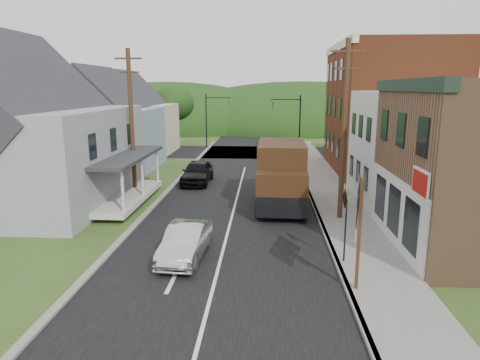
% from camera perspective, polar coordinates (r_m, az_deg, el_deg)
% --- Properties ---
extents(ground, '(120.00, 120.00, 0.00)m').
position_cam_1_polar(ground, '(19.22, -1.96, -8.19)').
color(ground, '#2D4719').
rests_on(ground, ground).
extents(road, '(9.00, 90.00, 0.02)m').
position_cam_1_polar(road, '(28.77, -0.11, -1.25)').
color(road, black).
rests_on(road, ground).
extents(cross_road, '(60.00, 9.00, 0.02)m').
position_cam_1_polar(cross_road, '(45.46, 1.20, 3.74)').
color(cross_road, black).
rests_on(cross_road, ground).
extents(sidewalk_right, '(2.80, 55.00, 0.15)m').
position_cam_1_polar(sidewalk_right, '(27.09, 12.19, -2.22)').
color(sidewalk_right, slate).
rests_on(sidewalk_right, ground).
extents(curb_right, '(0.20, 55.00, 0.15)m').
position_cam_1_polar(curb_right, '(26.91, 9.35, -2.20)').
color(curb_right, slate).
rests_on(curb_right, ground).
extents(curb_left, '(0.30, 55.00, 0.12)m').
position_cam_1_polar(curb_left, '(27.51, -10.09, -1.94)').
color(curb_left, slate).
rests_on(curb_left, ground).
extents(storefront_white, '(8.00, 7.00, 6.50)m').
position_cam_1_polar(storefront_white, '(27.39, 23.91, 3.94)').
color(storefront_white, silver).
rests_on(storefront_white, ground).
extents(storefront_red, '(8.00, 12.00, 10.00)m').
position_cam_1_polar(storefront_red, '(36.26, 18.96, 8.88)').
color(storefront_red, brown).
rests_on(storefront_red, ground).
extents(house_gray, '(10.20, 12.24, 8.35)m').
position_cam_1_polar(house_gray, '(27.69, -26.45, 5.84)').
color(house_gray, gray).
rests_on(house_gray, ground).
extents(house_blue, '(7.14, 8.16, 7.28)m').
position_cam_1_polar(house_blue, '(37.29, -16.68, 7.08)').
color(house_blue, '#7B90A9').
rests_on(house_blue, ground).
extents(house_cream, '(7.14, 8.16, 7.28)m').
position_cam_1_polar(house_cream, '(45.97, -13.45, 8.14)').
color(house_cream, beige).
rests_on(house_cream, ground).
extents(utility_pole_right, '(1.60, 0.26, 9.00)m').
position_cam_1_polar(utility_pole_right, '(21.87, 13.70, 6.51)').
color(utility_pole_right, '#472D19').
rests_on(utility_pole_right, ground).
extents(utility_pole_left, '(1.60, 0.26, 9.00)m').
position_cam_1_polar(utility_pole_left, '(27.28, -14.26, 7.55)').
color(utility_pole_left, '#472D19').
rests_on(utility_pole_left, ground).
extents(traffic_signal_right, '(2.87, 0.20, 6.00)m').
position_cam_1_polar(traffic_signal_right, '(41.61, 7.03, 8.07)').
color(traffic_signal_right, black).
rests_on(traffic_signal_right, ground).
extents(traffic_signal_left, '(2.87, 0.20, 6.00)m').
position_cam_1_polar(traffic_signal_left, '(48.89, -3.72, 8.74)').
color(traffic_signal_left, black).
rests_on(traffic_signal_left, ground).
extents(tree_left_b, '(4.80, 4.80, 6.94)m').
position_cam_1_polar(tree_left_b, '(35.35, -28.86, 7.78)').
color(tree_left_b, '#382616').
rests_on(tree_left_b, ground).
extents(tree_left_c, '(5.80, 5.80, 8.41)m').
position_cam_1_polar(tree_left_c, '(43.23, -25.65, 10.03)').
color(tree_left_c, '#382616').
rests_on(tree_left_c, ground).
extents(tree_left_d, '(4.80, 4.80, 6.94)m').
position_cam_1_polar(tree_left_d, '(51.10, -8.84, 10.04)').
color(tree_left_d, '#382616').
rests_on(tree_left_d, ground).
extents(forested_ridge, '(90.00, 30.00, 16.00)m').
position_cam_1_polar(forested_ridge, '(73.26, 2.06, 6.96)').
color(forested_ridge, '#19320F').
rests_on(forested_ridge, ground).
extents(silver_sedan, '(1.69, 4.19, 1.35)m').
position_cam_1_polar(silver_sedan, '(17.32, -7.23, -8.23)').
color(silver_sedan, silver).
rests_on(silver_sedan, ground).
extents(dark_sedan, '(1.99, 4.74, 1.60)m').
position_cam_1_polar(dark_sedan, '(30.56, -5.73, 1.03)').
color(dark_sedan, black).
rests_on(dark_sedan, ground).
extents(delivery_van, '(2.84, 6.59, 3.65)m').
position_cam_1_polar(delivery_van, '(24.33, 5.52, 0.66)').
color(delivery_van, '#311C0D').
rests_on(delivery_van, ground).
extents(route_sign_cluster, '(0.59, 2.11, 3.77)m').
position_cam_1_polar(route_sign_cluster, '(14.34, 15.52, -4.89)').
color(route_sign_cluster, '#472D19').
rests_on(route_sign_cluster, sidewalk_right).
extents(warning_sign, '(0.15, 0.80, 2.89)m').
position_cam_1_polar(warning_sign, '(16.65, 13.88, -4.56)').
color(warning_sign, black).
rests_on(warning_sign, sidewalk_right).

